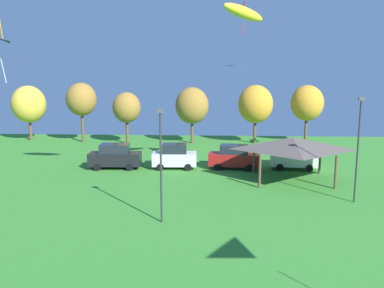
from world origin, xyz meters
TOP-DOWN VIEW (x-y plane):
  - kite_flying_6 at (2.19, 40.13)m, footprint 2.08×2.31m
  - kite_flying_7 at (1.79, 35.47)m, footprint 3.68×3.17m
  - parked_car_leftmost at (-9.39, 40.11)m, footprint 4.81×2.14m
  - parked_car_second_from_left at (-3.91, 40.39)m, footprint 4.11×2.13m
  - parked_car_third_from_left at (1.56, 40.57)m, footprint 4.79×2.28m
  - parked_car_rightmost_in_row at (7.04, 40.84)m, footprint 4.31×2.35m
  - park_pavilion at (6.10, 36.79)m, footprint 7.44×6.02m
  - light_post_0 at (9.34, 31.26)m, footprint 0.36×0.20m
  - light_post_1 at (-3.42, 26.87)m, footprint 0.36×0.20m
  - treeline_tree_0 at (-24.09, 55.03)m, footprint 4.32×4.32m
  - treeline_tree_1 at (-16.81, 53.90)m, footprint 3.75×3.75m
  - treeline_tree_2 at (-10.96, 53.08)m, footprint 3.41×3.41m
  - treeline_tree_3 at (-2.99, 53.91)m, footprint 4.10×4.10m
  - treeline_tree_4 at (4.82, 54.26)m, footprint 4.27×4.27m
  - treeline_tree_5 at (11.39, 55.63)m, footprint 4.07×4.07m

SIDE VIEW (x-z plane):
  - parked_car_third_from_left at x=1.56m, z-range -0.01..2.22m
  - parked_car_second_from_left at x=-3.91m, z-range -0.01..2.28m
  - parked_car_leftmost at x=-9.39m, z-range -0.01..2.29m
  - parked_car_rightmost_in_row at x=7.04m, z-range -0.04..2.64m
  - park_pavilion at x=6.10m, z-range 1.28..4.88m
  - light_post_1 at x=-3.42m, z-range 0.41..7.18m
  - light_post_0 at x=9.34m, z-range 0.41..7.62m
  - treeline_tree_2 at x=-10.96m, z-range 1.28..7.64m
  - treeline_tree_0 at x=-24.09m, z-range 1.13..8.18m
  - treeline_tree_3 at x=-2.99m, z-range 1.20..8.14m
  - treeline_tree_4 at x=4.82m, z-range 1.25..8.46m
  - treeline_tree_5 at x=11.39m, z-range 1.32..8.49m
  - treeline_tree_1 at x=-16.81m, z-range 1.64..9.10m
  - kite_flying_6 at x=2.19m, z-range 8.69..8.79m
  - kite_flying_7 at x=1.79m, z-range 11.90..14.42m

